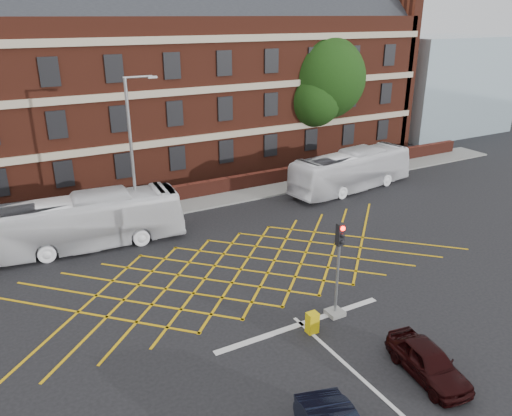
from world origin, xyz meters
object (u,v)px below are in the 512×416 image
bus_left (84,222)px  bus_right (351,171)px  street_lamp (136,183)px  car_maroon (428,361)px  utility_cabinet (312,323)px  deciduous_tree (323,84)px  traffic_light_near (337,279)px

bus_left → bus_right: (19.15, 0.57, -0.05)m
street_lamp → bus_right: bearing=1.0°
car_maroon → utility_cabinet: size_ratio=3.99×
bus_right → car_maroon: bearing=140.9°
car_maroon → deciduous_tree: (13.71, 25.39, 5.99)m
utility_cabinet → bus_left: bearing=116.6°
bus_left → street_lamp: size_ratio=1.19×
deciduous_tree → car_maroon: bearing=-118.4°
traffic_light_near → utility_cabinet: size_ratio=4.75×
car_maroon → traffic_light_near: size_ratio=0.84×
car_maroon → deciduous_tree: deciduous_tree is taller
car_maroon → street_lamp: size_ratio=0.40×
bus_right → deciduous_tree: 9.92m
bus_right → car_maroon: size_ratio=2.90×
car_maroon → traffic_light_near: bearing=104.0°
bus_right → street_lamp: 16.10m
traffic_light_near → street_lamp: street_lamp is taller
traffic_light_near → street_lamp: (-4.82, 12.46, 1.37)m
deciduous_tree → street_lamp: (-19.00, -8.21, -3.47)m
deciduous_tree → traffic_light_near: deciduous_tree is taller
deciduous_tree → utility_cabinet: 27.16m
bus_left → deciduous_tree: (22.14, 8.51, 5.10)m
bus_left → utility_cabinet: bearing=-148.7°
bus_left → street_lamp: 3.55m
deciduous_tree → bus_left: bearing=-159.0°
deciduous_tree → bus_right: bearing=-110.6°
car_maroon → deciduous_tree: 29.47m
bus_left → utility_cabinet: bus_left is taller
utility_cabinet → car_maroon: bearing=-63.5°
bus_right → car_maroon: (-10.72, -17.45, -0.84)m
bus_right → street_lamp: size_ratio=1.15×
traffic_light_near → utility_cabinet: traffic_light_near is taller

